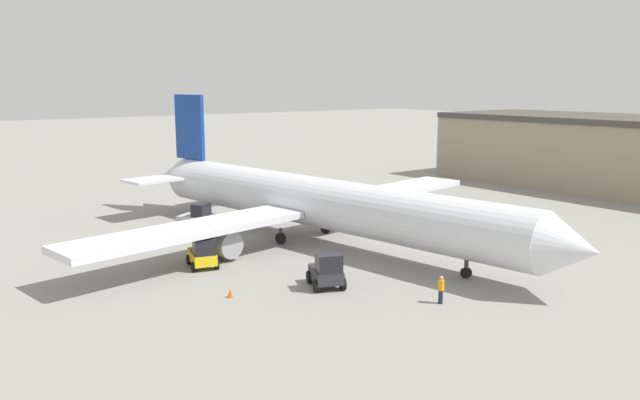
{
  "coord_description": "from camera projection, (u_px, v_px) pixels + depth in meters",
  "views": [
    {
      "loc": [
        38.57,
        -29.51,
        12.5
      ],
      "look_at": [
        0.0,
        0.0,
        3.46
      ],
      "focal_mm": 35.0,
      "sensor_mm": 36.0,
      "label": 1
    }
  ],
  "objects": [
    {
      "name": "airplane",
      "position": [
        311.0,
        201.0,
        50.14
      ],
      "size": [
        44.74,
        40.8,
        11.51
      ],
      "rotation": [
        0.0,
        0.0,
        0.15
      ],
      "color": "silver",
      "rests_on": "ground_plane"
    },
    {
      "name": "pushback_tug",
      "position": [
        327.0,
        271.0,
        38.7
      ],
      "size": [
        3.21,
        2.84,
        2.29
      ],
      "rotation": [
        0.0,
        0.0,
        -0.4
      ],
      "color": "#2D2D33",
      "rests_on": "ground_plane"
    },
    {
      "name": "ground_crew_worker",
      "position": [
        441.0,
        289.0,
        35.9
      ],
      "size": [
        0.37,
        0.37,
        1.67
      ],
      "rotation": [
        0.0,
        0.0,
        0.5
      ],
      "color": "#1E2338",
      "rests_on": "ground_plane"
    },
    {
      "name": "ground_plane",
      "position": [
        320.0,
        242.0,
        50.03
      ],
      "size": [
        400.0,
        400.0,
        0.0
      ],
      "primitive_type": "plane",
      "color": "gray"
    },
    {
      "name": "baggage_tug",
      "position": [
        197.0,
        217.0,
        54.74
      ],
      "size": [
        3.29,
        3.19,
        2.24
      ],
      "rotation": [
        0.0,
        0.0,
        0.58
      ],
      "color": "#B2B2B7",
      "rests_on": "ground_plane"
    },
    {
      "name": "safety_cone_near",
      "position": [
        230.0,
        293.0,
        37.03
      ],
      "size": [
        0.36,
        0.36,
        0.55
      ],
      "color": "#EF590F",
      "rests_on": "ground_plane"
    },
    {
      "name": "belt_loader_truck",
      "position": [
        203.0,
        253.0,
        42.96
      ],
      "size": [
        3.15,
        2.47,
        2.18
      ],
      "rotation": [
        0.0,
        0.0,
        -0.27
      ],
      "color": "yellow",
      "rests_on": "ground_plane"
    }
  ]
}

